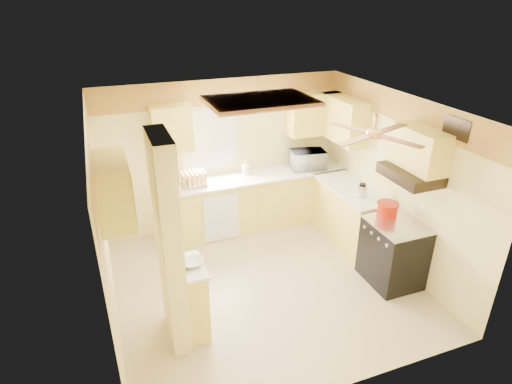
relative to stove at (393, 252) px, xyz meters
name	(u,v)px	position (x,y,z in m)	size (l,w,h in m)	color
floor	(266,283)	(-1.67, 0.55, -0.46)	(4.00, 4.00, 0.00)	tan
ceiling	(268,108)	(-1.67, 0.55, 2.04)	(4.00, 4.00, 0.00)	white
wall_back	(224,155)	(-1.67, 2.45, 0.79)	(4.00, 4.00, 0.00)	#EEDD91
wall_front	(344,293)	(-1.67, -1.35, 0.79)	(4.00, 4.00, 0.00)	#EEDD91
wall_left	(103,232)	(-3.67, 0.55, 0.79)	(3.80, 3.80, 0.00)	#EEDD91
wall_right	(396,181)	(0.33, 0.55, 0.79)	(3.80, 3.80, 0.00)	#EEDD91
wallpaper_border	(222,92)	(-1.67, 2.43, 1.84)	(4.00, 0.02, 0.40)	#FFC24B
partition_column	(169,246)	(-3.02, 0.00, 0.79)	(0.20, 0.70, 2.50)	#EEDD91
partition_ledge	(194,300)	(-2.80, 0.00, -0.01)	(0.25, 0.55, 0.90)	#EAD65A
ledge_top	(191,267)	(-2.80, 0.00, 0.46)	(0.28, 0.58, 0.04)	white
lower_cabinets_back	(258,201)	(-1.17, 2.15, -0.01)	(3.00, 0.60, 0.90)	#EAD65A
lower_cabinets_right	(350,215)	(0.03, 1.15, -0.01)	(0.60, 1.40, 0.90)	#EAD65A
countertop_back	(259,176)	(-1.17, 2.14, 0.46)	(3.04, 0.64, 0.04)	white
countertop_right	(352,189)	(0.02, 1.15, 0.46)	(0.64, 1.44, 0.04)	white
dishwasher_panel	(222,218)	(-1.92, 1.84, -0.03)	(0.58, 0.02, 0.80)	white
window	(209,140)	(-1.92, 2.44, 1.09)	(0.92, 0.02, 1.02)	white
upper_cab_back_left	(172,128)	(-2.52, 2.27, 1.39)	(0.60, 0.35, 0.70)	#EAD65A
upper_cab_back_right	(314,114)	(-0.12, 2.27, 1.39)	(0.90, 0.35, 0.70)	#EAD65A
upper_cab_right	(343,119)	(0.16, 1.80, 1.39)	(0.35, 1.00, 0.70)	#EAD65A
upper_cab_left_wall	(113,191)	(-3.49, 0.30, 1.39)	(0.35, 0.75, 0.70)	#EAD65A
upper_cab_over_stove	(420,149)	(0.16, 0.00, 1.49)	(0.35, 0.76, 0.52)	#EAD65A
stove	(393,252)	(0.00, 0.00, 0.00)	(0.68, 0.77, 0.92)	black
range_hood	(410,174)	(0.07, 0.00, 1.16)	(0.50, 0.76, 0.14)	black
poster_menu	(175,194)	(-2.91, 0.00, 1.39)	(0.02, 0.42, 0.57)	black
poster_nashville	(180,248)	(-2.91, 0.00, 0.74)	(0.02, 0.42, 0.57)	black
ceiling_light_panel	(260,101)	(-1.57, 1.05, 2.00)	(1.35, 0.95, 0.06)	brown
ceiling_fan	(374,134)	(-0.67, -0.15, 1.83)	(1.15, 1.15, 0.26)	gold
vent_grate	(457,128)	(0.31, -0.35, 1.84)	(0.02, 0.40, 0.25)	black
microwave	(308,160)	(-0.27, 2.12, 0.64)	(0.58, 0.39, 0.32)	white
bowl	(193,262)	(-2.77, 0.01, 0.51)	(0.25, 0.25, 0.06)	white
dutch_oven	(387,209)	(0.00, 0.24, 0.55)	(0.29, 0.29, 0.20)	#A71806
kettle	(362,191)	(-0.03, 0.82, 0.58)	(0.14, 0.14, 0.22)	silver
dish_rack	(193,181)	(-2.28, 2.11, 0.56)	(0.40, 0.30, 0.23)	#DEB880
utensil_crock	(246,169)	(-1.36, 2.26, 0.56)	(0.13, 0.13, 0.25)	white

